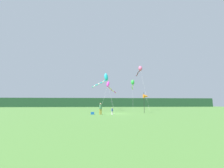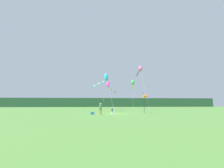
{
  "view_description": "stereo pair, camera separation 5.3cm",
  "coord_description": "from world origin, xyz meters",
  "px_view_note": "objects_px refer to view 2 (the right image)",
  "views": [
    {
      "loc": [
        -2.53,
        -23.32,
        1.66
      ],
      "look_at": [
        0.0,
        6.0,
        5.68
      ],
      "focal_mm": 22.75,
      "sensor_mm": 36.0,
      "label": 1
    },
    {
      "loc": [
        -2.47,
        -23.32,
        1.66
      ],
      "look_at": [
        0.0,
        6.0,
        5.68
      ],
      "focal_mm": 22.75,
      "sensor_mm": 36.0,
      "label": 2
    }
  ],
  "objects_px": {
    "kite_magenta": "(109,86)",
    "kite_rainbow": "(140,69)",
    "kite_green": "(133,83)",
    "kite_cyan": "(105,78)",
    "cooler_box": "(92,113)",
    "banner_flag_pole": "(146,96)",
    "person_child": "(112,111)",
    "person_adult": "(100,108)"
  },
  "relations": [
    {
      "from": "kite_magenta",
      "to": "person_adult",
      "type": "bearing_deg",
      "value": -97.37
    },
    {
      "from": "kite_green",
      "to": "kite_cyan",
      "type": "distance_m",
      "value": 11.75
    },
    {
      "from": "person_child",
      "to": "banner_flag_pole",
      "type": "relative_size",
      "value": 0.3
    },
    {
      "from": "kite_rainbow",
      "to": "person_adult",
      "type": "bearing_deg",
      "value": -129.68
    },
    {
      "from": "kite_green",
      "to": "kite_magenta",
      "type": "height_order",
      "value": "kite_green"
    },
    {
      "from": "cooler_box",
      "to": "kite_green",
      "type": "xyz_separation_m",
      "value": [
        10.36,
        17.25,
        7.25
      ]
    },
    {
      "from": "cooler_box",
      "to": "person_child",
      "type": "bearing_deg",
      "value": -18.93
    },
    {
      "from": "cooler_box",
      "to": "kite_green",
      "type": "height_order",
      "value": "kite_green"
    },
    {
      "from": "banner_flag_pole",
      "to": "kite_cyan",
      "type": "relative_size",
      "value": 0.43
    },
    {
      "from": "kite_cyan",
      "to": "person_child",
      "type": "bearing_deg",
      "value": -85.75
    },
    {
      "from": "banner_flag_pole",
      "to": "kite_cyan",
      "type": "bearing_deg",
      "value": 135.31
    },
    {
      "from": "person_child",
      "to": "kite_cyan",
      "type": "relative_size",
      "value": 0.13
    },
    {
      "from": "cooler_box",
      "to": "kite_rainbow",
      "type": "xyz_separation_m",
      "value": [
        10.9,
        11.41,
        9.88
      ]
    },
    {
      "from": "kite_cyan",
      "to": "kite_magenta",
      "type": "height_order",
      "value": "kite_cyan"
    },
    {
      "from": "banner_flag_pole",
      "to": "kite_green",
      "type": "relative_size",
      "value": 0.42
    },
    {
      "from": "cooler_box",
      "to": "banner_flag_pole",
      "type": "distance_m",
      "value": 9.63
    },
    {
      "from": "person_child",
      "to": "kite_rainbow",
      "type": "xyz_separation_m",
      "value": [
        8.0,
        12.41,
        9.47
      ]
    },
    {
      "from": "person_adult",
      "to": "kite_cyan",
      "type": "bearing_deg",
      "value": 83.93
    },
    {
      "from": "person_adult",
      "to": "banner_flag_pole",
      "type": "height_order",
      "value": "banner_flag_pole"
    },
    {
      "from": "person_child",
      "to": "kite_green",
      "type": "bearing_deg",
      "value": 67.77
    },
    {
      "from": "cooler_box",
      "to": "kite_cyan",
      "type": "xyz_separation_m",
      "value": [
        2.17,
        8.83,
        6.98
      ]
    },
    {
      "from": "person_child",
      "to": "cooler_box",
      "type": "relative_size",
      "value": 2.1
    },
    {
      "from": "person_child",
      "to": "cooler_box",
      "type": "height_order",
      "value": "person_child"
    },
    {
      "from": "kite_magenta",
      "to": "kite_rainbow",
      "type": "bearing_deg",
      "value": -47.91
    },
    {
      "from": "cooler_box",
      "to": "kite_cyan",
      "type": "bearing_deg",
      "value": 76.21
    },
    {
      "from": "banner_flag_pole",
      "to": "kite_magenta",
      "type": "bearing_deg",
      "value": 106.98
    },
    {
      "from": "kite_rainbow",
      "to": "kite_cyan",
      "type": "distance_m",
      "value": 9.56
    },
    {
      "from": "kite_green",
      "to": "kite_rainbow",
      "type": "bearing_deg",
      "value": -84.66
    },
    {
      "from": "kite_green",
      "to": "kite_cyan",
      "type": "height_order",
      "value": "kite_green"
    },
    {
      "from": "kite_rainbow",
      "to": "banner_flag_pole",
      "type": "bearing_deg",
      "value": -101.36
    },
    {
      "from": "person_child",
      "to": "kite_magenta",
      "type": "height_order",
      "value": "kite_magenta"
    },
    {
      "from": "person_adult",
      "to": "kite_cyan",
      "type": "xyz_separation_m",
      "value": [
        0.97,
        9.11,
        6.2
      ]
    },
    {
      "from": "cooler_box",
      "to": "kite_magenta",
      "type": "height_order",
      "value": "kite_magenta"
    },
    {
      "from": "person_adult",
      "to": "banner_flag_pole",
      "type": "xyz_separation_m",
      "value": [
        7.82,
        2.33,
        1.9
      ]
    },
    {
      "from": "cooler_box",
      "to": "kite_magenta",
      "type": "xyz_separation_m",
      "value": [
        3.74,
        19.35,
        6.65
      ]
    },
    {
      "from": "kite_magenta",
      "to": "kite_cyan",
      "type": "bearing_deg",
      "value": -98.49
    },
    {
      "from": "kite_green",
      "to": "kite_rainbow",
      "type": "height_order",
      "value": "kite_rainbow"
    },
    {
      "from": "banner_flag_pole",
      "to": "kite_rainbow",
      "type": "relative_size",
      "value": 0.32
    },
    {
      "from": "cooler_box",
      "to": "kite_rainbow",
      "type": "height_order",
      "value": "kite_rainbow"
    },
    {
      "from": "person_child",
      "to": "banner_flag_pole",
      "type": "height_order",
      "value": "banner_flag_pole"
    },
    {
      "from": "kite_rainbow",
      "to": "person_child",
      "type": "bearing_deg",
      "value": -122.83
    },
    {
      "from": "kite_rainbow",
      "to": "kite_magenta",
      "type": "relative_size",
      "value": 0.98
    }
  ]
}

